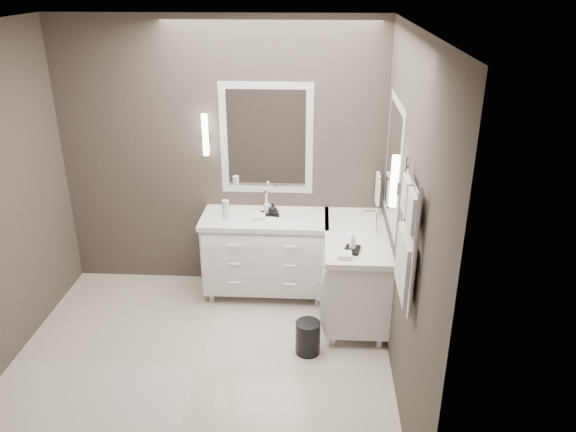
# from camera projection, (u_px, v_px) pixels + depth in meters

# --- Properties ---
(floor) EXTENTS (3.20, 3.00, 0.01)m
(floor) POSITION_uv_depth(u_px,v_px,m) (199.00, 367.00, 4.69)
(floor) COLOR beige
(floor) RESTS_ON ground
(ceiling) EXTENTS (3.20, 3.00, 0.01)m
(ceiling) POSITION_uv_depth(u_px,v_px,m) (173.00, 27.00, 3.61)
(ceiling) COLOR white
(ceiling) RESTS_ON wall_back
(wall_back) EXTENTS (3.20, 0.01, 2.70)m
(wall_back) POSITION_uv_depth(u_px,v_px,m) (221.00, 158.00, 5.53)
(wall_back) COLOR #443B36
(wall_back) RESTS_ON floor
(wall_front) EXTENTS (3.20, 0.01, 2.70)m
(wall_front) POSITION_uv_depth(u_px,v_px,m) (121.00, 342.00, 2.77)
(wall_front) COLOR #443B36
(wall_front) RESTS_ON floor
(wall_right) EXTENTS (0.01, 3.00, 2.70)m
(wall_right) POSITION_uv_depth(u_px,v_px,m) (406.00, 224.00, 4.07)
(wall_right) COLOR #443B36
(wall_right) RESTS_ON floor
(vanity_back) EXTENTS (1.24, 0.59, 0.97)m
(vanity_back) POSITION_uv_depth(u_px,v_px,m) (266.00, 250.00, 5.59)
(vanity_back) COLOR white
(vanity_back) RESTS_ON floor
(vanity_right) EXTENTS (0.59, 1.24, 0.97)m
(vanity_right) POSITION_uv_depth(u_px,v_px,m) (355.00, 268.00, 5.25)
(vanity_right) COLOR white
(vanity_right) RESTS_ON floor
(mirror_back) EXTENTS (0.90, 0.02, 1.10)m
(mirror_back) POSITION_uv_depth(u_px,v_px,m) (266.00, 139.00, 5.41)
(mirror_back) COLOR white
(mirror_back) RESTS_ON wall_back
(mirror_right) EXTENTS (0.02, 0.90, 1.10)m
(mirror_right) POSITION_uv_depth(u_px,v_px,m) (393.00, 164.00, 4.72)
(mirror_right) COLOR white
(mirror_right) RESTS_ON wall_right
(sconce_back) EXTENTS (0.06, 0.06, 0.40)m
(sconce_back) POSITION_uv_depth(u_px,v_px,m) (205.00, 136.00, 5.36)
(sconce_back) COLOR white
(sconce_back) RESTS_ON wall_back
(sconce_right) EXTENTS (0.06, 0.06, 0.40)m
(sconce_right) POSITION_uv_depth(u_px,v_px,m) (394.00, 182.00, 4.18)
(sconce_right) COLOR white
(sconce_right) RESTS_ON wall_right
(towel_bar_corner) EXTENTS (0.03, 0.22, 0.30)m
(towel_bar_corner) POSITION_uv_depth(u_px,v_px,m) (378.00, 188.00, 5.41)
(towel_bar_corner) COLOR white
(towel_bar_corner) RESTS_ON wall_right
(towel_ladder) EXTENTS (0.06, 0.58, 0.90)m
(towel_ladder) POSITION_uv_depth(u_px,v_px,m) (407.00, 244.00, 3.69)
(towel_ladder) COLOR white
(towel_ladder) RESTS_ON wall_right
(waste_bin) EXTENTS (0.27, 0.27, 0.30)m
(waste_bin) POSITION_uv_depth(u_px,v_px,m) (308.00, 337.00, 4.82)
(waste_bin) COLOR black
(waste_bin) RESTS_ON floor
(amenity_tray_back) EXTENTS (0.19, 0.16, 0.03)m
(amenity_tray_back) POSITION_uv_depth(u_px,v_px,m) (270.00, 214.00, 5.47)
(amenity_tray_back) COLOR black
(amenity_tray_back) RESTS_ON vanity_back
(amenity_tray_right) EXTENTS (0.16, 0.19, 0.03)m
(amenity_tray_right) POSITION_uv_depth(u_px,v_px,m) (352.00, 250.00, 4.77)
(amenity_tray_right) COLOR black
(amenity_tray_right) RESTS_ON vanity_right
(water_bottle) EXTENTS (0.08, 0.08, 0.19)m
(water_bottle) POSITION_uv_depth(u_px,v_px,m) (226.00, 210.00, 5.35)
(water_bottle) COLOR silver
(water_bottle) RESTS_ON vanity_back
(soap_bottle_a) EXTENTS (0.06, 0.06, 0.12)m
(soap_bottle_a) POSITION_uv_depth(u_px,v_px,m) (267.00, 206.00, 5.46)
(soap_bottle_a) COLOR white
(soap_bottle_a) RESTS_ON amenity_tray_back
(soap_bottle_b) EXTENTS (0.10, 0.10, 0.11)m
(soap_bottle_b) POSITION_uv_depth(u_px,v_px,m) (273.00, 209.00, 5.41)
(soap_bottle_b) COLOR black
(soap_bottle_b) RESTS_ON amenity_tray_back
(soap_bottle_c) EXTENTS (0.07, 0.07, 0.15)m
(soap_bottle_c) POSITION_uv_depth(u_px,v_px,m) (353.00, 241.00, 4.73)
(soap_bottle_c) COLOR white
(soap_bottle_c) RESTS_ON amenity_tray_right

